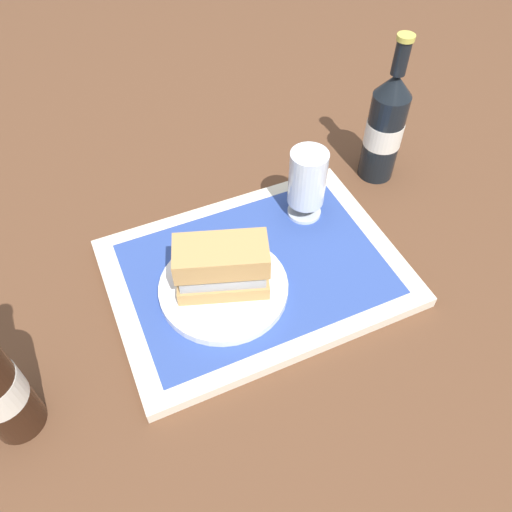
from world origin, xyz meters
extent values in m
plane|color=brown|center=(0.00, 0.00, 0.00)|extent=(3.00, 3.00, 0.00)
cube|color=beige|center=(0.00, 0.00, 0.01)|extent=(0.44, 0.32, 0.02)
cube|color=#2D4793|center=(0.00, 0.00, 0.02)|extent=(0.38, 0.27, 0.00)
cylinder|color=white|center=(-0.06, -0.02, 0.03)|extent=(0.19, 0.19, 0.01)
cube|color=tan|center=(-0.06, -0.02, 0.05)|extent=(0.14, 0.10, 0.02)
cube|color=#9EA3A8|center=(-0.06, -0.02, 0.07)|extent=(0.13, 0.09, 0.02)
cube|color=silver|center=(-0.06, -0.02, 0.08)|extent=(0.12, 0.08, 0.01)
sphere|color=#47932D|center=(-0.01, -0.04, 0.09)|extent=(0.04, 0.04, 0.04)
cube|color=tan|center=(-0.06, -0.02, 0.10)|extent=(0.14, 0.10, 0.04)
cylinder|color=silver|center=(0.12, 0.08, 0.02)|extent=(0.06, 0.06, 0.01)
cylinder|color=silver|center=(0.12, 0.08, 0.04)|extent=(0.01, 0.01, 0.02)
cylinder|color=silver|center=(0.12, 0.08, 0.10)|extent=(0.06, 0.06, 0.09)
cylinder|color=gold|center=(0.12, 0.08, 0.07)|extent=(0.06, 0.06, 0.04)
cylinder|color=white|center=(0.12, 0.08, 0.10)|extent=(0.05, 0.05, 0.01)
cylinder|color=black|center=(0.30, 0.13, 0.08)|extent=(0.06, 0.06, 0.17)
cylinder|color=silver|center=(0.30, 0.13, 0.09)|extent=(0.07, 0.07, 0.05)
cone|color=black|center=(0.30, 0.13, 0.18)|extent=(0.06, 0.06, 0.04)
cylinder|color=black|center=(0.30, 0.13, 0.23)|extent=(0.02, 0.02, 0.05)
cylinder|color=#BFB74C|center=(0.30, 0.13, 0.26)|extent=(0.03, 0.03, 0.01)
camera|label=1|loc=(-0.20, -0.44, 0.63)|focal=35.64mm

